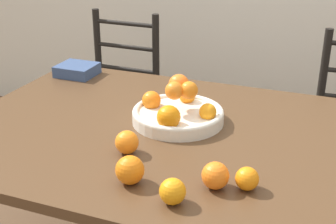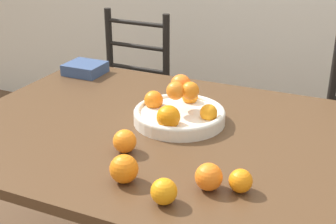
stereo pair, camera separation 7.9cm
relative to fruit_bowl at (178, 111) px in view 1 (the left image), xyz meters
The scene contains 9 objects.
dining_table 0.15m from the fruit_bowl, 71.19° to the right, with size 1.60×1.08×0.74m.
fruit_bowl is the anchor object (origin of this frame).
orange_loose_0 0.45m from the fruit_bowl, 56.36° to the right, with size 0.08×0.08×0.08m.
orange_loose_1 0.52m from the fruit_bowl, 71.25° to the right, with size 0.07×0.07×0.07m.
orange_loose_2 0.29m from the fruit_bowl, 103.64° to the right, with size 0.08×0.08×0.08m.
orange_loose_3 0.49m from the fruit_bowl, 46.38° to the right, with size 0.07×0.07×0.07m.
orange_loose_4 0.44m from the fruit_bowl, 87.65° to the right, with size 0.08×0.08×0.08m.
chair_left 1.05m from the fruit_bowl, 130.82° to the left, with size 0.43×0.41×0.93m.
book_stack 0.70m from the fruit_bowl, 152.42° to the left, with size 0.17×0.16×0.05m.
Camera 1 is at (0.51, -1.39, 1.46)m, focal length 50.00 mm.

